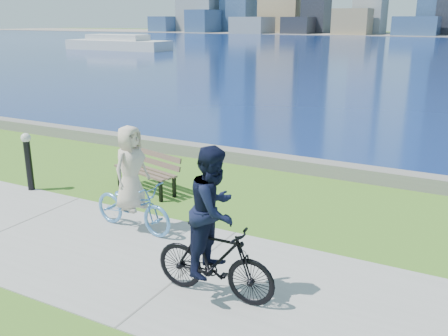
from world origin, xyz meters
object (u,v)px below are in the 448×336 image
(bollard_lamp, at_px, (28,158))
(cyclist_woman, at_px, (132,192))
(park_bench, at_px, (149,168))
(cyclist_man, at_px, (214,236))

(bollard_lamp, height_order, cyclist_woman, cyclist_woman)
(park_bench, height_order, bollard_lamp, bollard_lamp)
(park_bench, relative_size, cyclist_man, 0.82)
(park_bench, bearing_deg, cyclist_woman, -46.24)
(park_bench, height_order, cyclist_woman, cyclist_woman)
(cyclist_woman, height_order, cyclist_man, cyclist_man)
(cyclist_woman, bearing_deg, park_bench, 34.40)
(bollard_lamp, bearing_deg, cyclist_man, -18.61)
(park_bench, distance_m, cyclist_woman, 2.32)
(park_bench, xyz_separation_m, cyclist_woman, (1.12, -2.02, 0.22))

